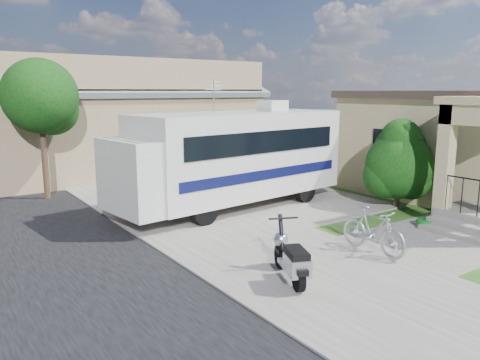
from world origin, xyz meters
TOP-DOWN VIEW (x-y plane):
  - ground at (0.00, 0.00)m, footprint 120.00×120.00m
  - sidewalk_slab at (-1.00, 10.00)m, footprint 4.00×80.00m
  - driveway_slab at (1.50, 4.50)m, footprint 7.00×6.00m
  - walk_slab at (3.00, -1.00)m, footprint 4.00×3.00m
  - house at (8.88, 1.43)m, footprint 9.47×7.80m
  - warehouse at (0.00, 13.97)m, footprint 12.50×8.40m
  - street_tree_a at (-3.70, 9.05)m, footprint 2.44×2.40m
  - motorhome at (0.56, 4.47)m, footprint 7.64×3.15m
  - shrub at (4.81, 1.69)m, footprint 2.22×2.12m
  - scooter at (-1.73, -0.93)m, footprint 0.91×1.59m
  - bicycle at (0.76, -0.76)m, footprint 0.50×1.69m
  - garden_hose at (3.53, -0.17)m, footprint 0.43×0.43m

SIDE VIEW (x-z plane):
  - ground at x=0.00m, z-range 0.00..0.00m
  - driveway_slab at x=1.50m, z-range 0.00..0.05m
  - walk_slab at x=3.00m, z-range 0.00..0.05m
  - sidewalk_slab at x=-1.00m, z-range 0.00..0.06m
  - garden_hose at x=3.53m, z-range 0.00..0.20m
  - scooter at x=-1.73m, z-range -0.06..1.04m
  - bicycle at x=0.76m, z-range 0.00..1.01m
  - shrub at x=4.81m, z-range 0.03..2.76m
  - motorhome at x=0.56m, z-range -0.27..3.54m
  - house at x=8.88m, z-range 0.00..3.55m
  - warehouse at x=0.00m, z-range -0.53..4.51m
  - street_tree_a at x=-3.70m, z-range 0.96..5.54m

